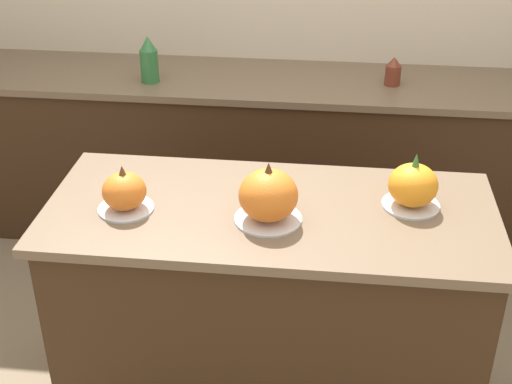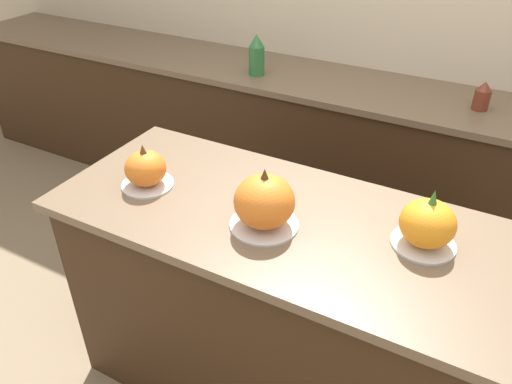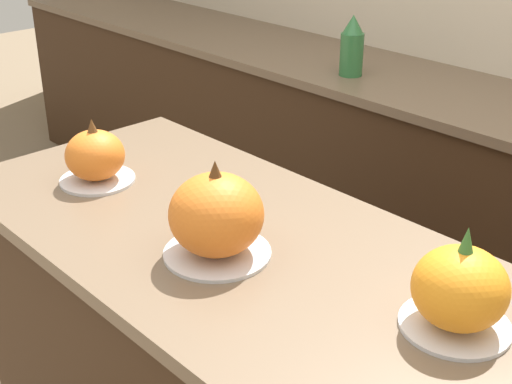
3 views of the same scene
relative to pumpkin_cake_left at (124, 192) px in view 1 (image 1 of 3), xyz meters
name	(u,v)px [view 1 (image 1 of 3)]	position (x,y,z in m)	size (l,w,h in m)	color
kitchen_island	(269,313)	(0.49, 0.06, -0.52)	(1.54, 0.69, 0.91)	#382314
back_counter	(293,158)	(0.49, 1.37, -0.53)	(6.00, 0.60, 0.89)	#382314
pumpkin_cake_left	(124,192)	(0.00, 0.00, 0.00)	(0.19, 0.19, 0.17)	silver
pumpkin_cake_center	(269,197)	(0.49, -0.01, 0.02)	(0.23, 0.23, 0.21)	silver
pumpkin_cake_right	(413,186)	(0.96, 0.13, 0.01)	(0.20, 0.20, 0.20)	silver
bottle_tall	(149,60)	(-0.23, 1.26, 0.02)	(0.09, 0.09, 0.23)	#2D6B38
bottle_short	(393,72)	(0.96, 1.35, -0.02)	(0.08, 0.08, 0.14)	maroon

